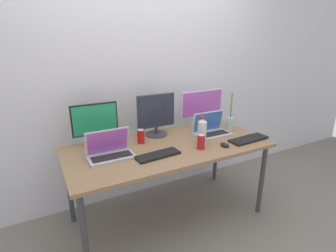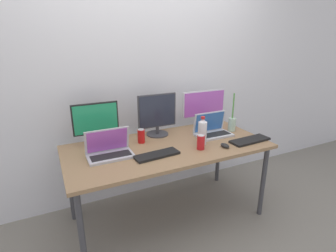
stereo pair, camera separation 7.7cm
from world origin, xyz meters
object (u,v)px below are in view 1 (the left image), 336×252
Objects in this scene: laptop_silver at (110,151)px; keyboard_aux at (249,139)px; monitor_center at (156,115)px; soda_can_by_laptop at (201,142)px; bamboo_vase at (230,123)px; monitor_left at (95,123)px; soda_can_near_keyboard at (141,136)px; laptop_secondary at (211,129)px; monitor_right at (202,106)px; water_bottle at (202,131)px; work_desk at (168,151)px; mouse_by_keyboard at (225,145)px; keyboard_main at (158,155)px.

keyboard_aux is (1.23, -0.24, -0.04)m from laptop_silver.
laptop_silver is at bearing -152.49° from monitor_center.
soda_can_by_laptop is 0.33× the size of bamboo_vase.
monitor_left is 3.12× the size of soda_can_near_keyboard.
monitor_left is 1.09m from laptop_secondary.
monitor_right is 1.96× the size of water_bottle.
soda_can_by_laptop is at bearing -68.12° from monitor_center.
laptop_secondary is 2.75× the size of soda_can_by_laptop.
keyboard_aux is 1.53× the size of water_bottle.
laptop_silver is (-0.51, 0.01, 0.11)m from work_desk.
laptop_silver is (0.04, -0.29, -0.15)m from monitor_left.
keyboard_aux is (0.72, -0.24, 0.07)m from work_desk.
laptop_silver is (-1.09, -0.32, -0.16)m from monitor_right.
keyboard_aux is at bearing -5.26° from soda_can_by_laptop.
bamboo_vase is (1.26, 0.06, 0.03)m from laptop_silver.
bamboo_vase reaches higher than work_desk.
monitor_left is 1.13× the size of laptop_secondary.
bamboo_vase reaches higher than water_bottle.
monitor_left is 1.13m from mouse_by_keyboard.
mouse_by_keyboard is at bearing -34.34° from soda_can_near_keyboard.
soda_can_near_keyboard is 1.00× the size of soda_can_by_laptop.
laptop_silver is at bearing -154.31° from soda_can_near_keyboard.
keyboard_main is (-0.75, -0.48, -0.20)m from monitor_right.
work_desk is 0.50m from mouse_by_keyboard.
keyboard_main is 0.39m from soda_can_by_laptop.
monitor_center reaches higher than laptop_secondary.
monitor_center is at bearing 139.82° from keyboard_aux.
bamboo_vase is at bearing -9.96° from monitor_left.
water_bottle is at bearing 2.87° from keyboard_main.
monitor_center is 0.53m from soda_can_by_laptop.
soda_can_by_laptop is at bearing -9.30° from keyboard_main.
keyboard_main reaches higher than work_desk.
mouse_by_keyboard is at bearing -104.51° from monitor_right.
monitor_left is 0.62m from keyboard_main.
work_desk is 5.08× the size of laptop_secondary.
laptop_silver is 0.38m from keyboard_main.
monitor_left is 0.93m from water_bottle.
soda_can_near_keyboard reaches higher than keyboard_main.
laptop_silver reaches higher than work_desk.
mouse_by_keyboard is at bearing -30.86° from work_desk.
keyboard_main is at bearing 171.92° from keyboard_aux.
monitor_left is 1.55× the size of water_bottle.
monitor_right is 1.28× the size of keyboard_aux.
soda_can_near_keyboard is at bearing 87.93° from keyboard_main.
mouse_by_keyboard is (-0.15, -0.58, -0.19)m from monitor_right.
keyboard_main is at bearing -137.70° from work_desk.
keyboard_main is 0.95m from bamboo_vase.
monitor_right is 1.36× the size of keyboard_main.
monitor_center is 3.18× the size of soda_can_by_laptop.
work_desk is 0.24m from keyboard_main.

